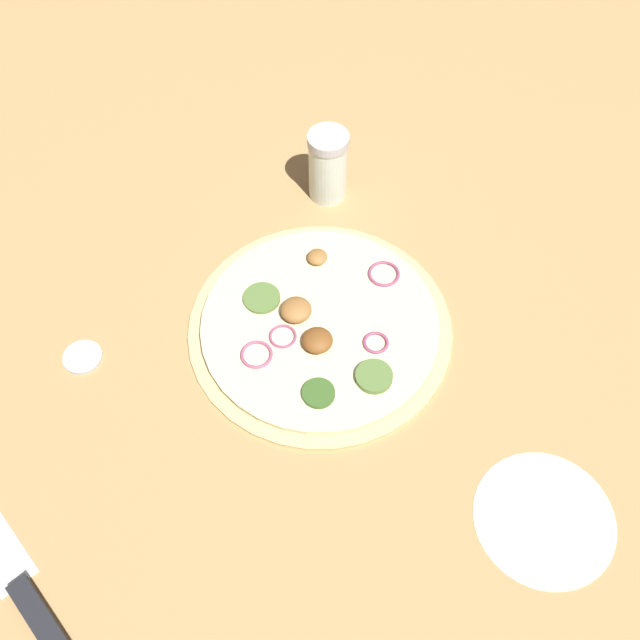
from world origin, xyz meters
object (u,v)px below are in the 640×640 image
object	(u,v)px
spice_jar	(328,165)
pizza	(320,326)
loose_cap	(82,356)
knife	(15,578)

from	to	relation	value
spice_jar	pizza	bearing A→B (deg)	92.91
pizza	loose_cap	world-z (taller)	pizza
pizza	spice_jar	size ratio (longest dim) A/B	3.09
pizza	loose_cap	xyz separation A→B (m)	(0.26, 0.06, -0.00)
knife	loose_cap	size ratio (longest dim) A/B	5.57
spice_jar	loose_cap	world-z (taller)	spice_jar
pizza	knife	world-z (taller)	pizza
pizza	loose_cap	size ratio (longest dim) A/B	6.88
pizza	spice_jar	distance (m)	0.22
knife	loose_cap	distance (m)	0.24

